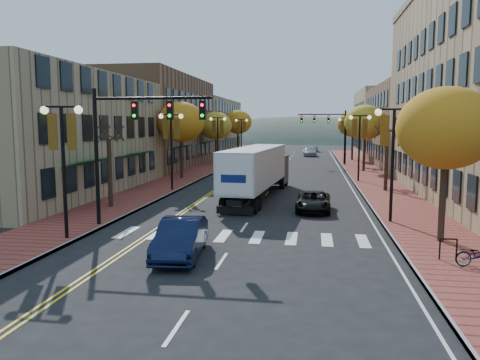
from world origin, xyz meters
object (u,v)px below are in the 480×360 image
at_px(semi_truck, 258,168).
at_px(black_suv, 314,201).
at_px(navy_sedan, 181,238).
at_px(bicycle, 479,255).

distance_m(semi_truck, black_suv, 6.24).
xyz_separation_m(navy_sedan, black_suv, (5.20, 10.73, -0.15)).
bearing_deg(navy_sedan, bicycle, -5.90).
distance_m(semi_truck, navy_sedan, 15.48).
bearing_deg(bicycle, semi_truck, 29.44).
distance_m(navy_sedan, bicycle, 11.05).
relative_size(semi_truck, navy_sedan, 3.21).
bearing_deg(black_suv, navy_sedan, -114.30).
bearing_deg(semi_truck, bicycle, -52.97).
bearing_deg(navy_sedan, black_suv, 58.67).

